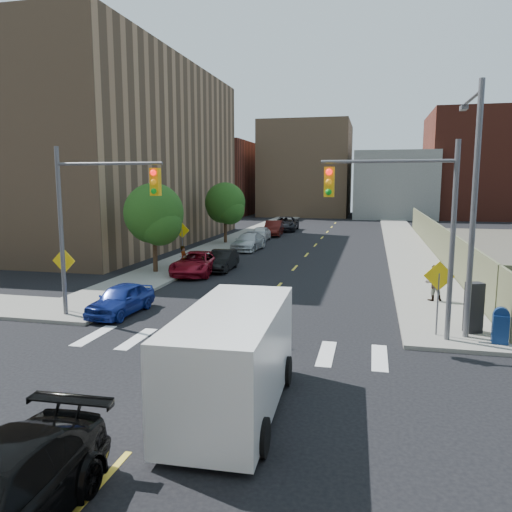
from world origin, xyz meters
The scene contains 29 objects.
ground centered at (0.00, 0.00, 0.00)m, with size 160.00×160.00×0.00m, color black.
sidewalk_nw centered at (-7.75, 41.50, 0.07)m, with size 3.50×73.00×0.15m, color gray.
sidewalk_ne centered at (7.75, 41.50, 0.07)m, with size 3.50×73.00×0.15m, color gray.
fence_north centered at (9.60, 28.00, 1.25)m, with size 0.12×44.00×2.50m, color #696C4B.
building_nw centered at (-22.00, 30.00, 8.00)m, with size 22.00×30.00×16.00m, color #8C6B4C.
bg_bldg_west centered at (-22.00, 70.00, 6.00)m, with size 14.00×18.00×12.00m, color #592319.
bg_bldg_midwest centered at (-6.00, 72.00, 7.50)m, with size 14.00×16.00×15.00m, color #8C6B4C.
bg_bldg_center centered at (8.00, 70.00, 5.00)m, with size 12.00×16.00×10.00m, color gray.
bg_bldg_east centered at (22.00, 72.00, 8.00)m, with size 18.00×18.00×16.00m, color #592319.
signal_nw centered at (-5.98, 6.00, 4.53)m, with size 4.59×0.30×7.00m.
signal_ne centered at (5.98, 6.00, 4.53)m, with size 4.59×0.30×7.00m.
streetlight_ne centered at (8.20, 6.90, 5.22)m, with size 0.25×3.70×9.00m.
warn_sign_nw centered at (-7.80, 6.50, 1.99)m, with size 1.06×0.06×2.83m.
warn_sign_ne centered at (7.20, 6.50, 1.99)m, with size 1.06×0.06×2.83m.
warn_sign_midwest centered at (-7.80, 20.00, 1.99)m, with size 1.06×0.06×2.83m.
tree_west_near centered at (-8.00, 16.05, 3.48)m, with size 3.66×3.64×5.52m.
tree_west_far centered at (-8.00, 31.05, 3.48)m, with size 3.66×3.64×5.52m.
parked_car_blue centered at (-5.50, 7.00, 0.65)m, with size 1.53×3.81×1.30m, color navy.
parked_car_black centered at (-4.40, 18.09, 0.64)m, with size 1.36×3.90×1.29m, color black.
parked_car_red centered at (-5.50, 16.41, 0.69)m, with size 2.28×4.94×1.37m, color maroon.
parked_car_silver centered at (-4.99, 27.53, 0.70)m, with size 1.95×4.80×1.39m, color #B4B8BC.
parked_car_white centered at (-5.50, 34.21, 0.67)m, with size 1.59×3.95×1.35m, color silver.
parked_car_maroon centered at (-5.11, 38.79, 0.78)m, with size 1.65×4.74×1.56m, color #46110E.
parked_car_grey centered at (-4.81, 44.25, 0.79)m, with size 2.62×5.69×1.58m, color black.
cargo_van centered at (1.60, -0.47, 1.37)m, with size 2.54×5.76×2.60m.
mailbox centered at (9.20, 6.00, 0.76)m, with size 0.55×0.45×1.26m.
payphone centered at (8.53, 7.12, 1.07)m, with size 0.55×0.45×1.85m, color black.
pedestrian_west centered at (-6.30, 16.37, 0.94)m, with size 0.57×0.38×1.57m, color gray.
pedestrian_east centered at (7.68, 11.97, 0.98)m, with size 0.81×0.63×1.66m, color gray.
Camera 1 is at (4.81, -11.87, 5.64)m, focal length 35.00 mm.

